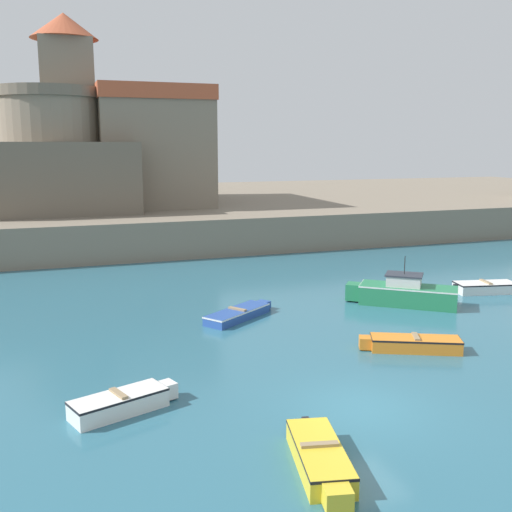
# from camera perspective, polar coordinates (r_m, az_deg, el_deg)

# --- Properties ---
(ground_plane) EXTENTS (200.00, 200.00, 0.00)m
(ground_plane) POSITION_cam_1_polar(r_m,az_deg,el_deg) (19.01, 10.00, -14.13)
(ground_plane) COLOR #2D667A
(quay_seawall) EXTENTS (120.00, 40.00, 2.70)m
(quay_seawall) POSITION_cam_1_polar(r_m,az_deg,el_deg) (61.01, -11.00, 4.25)
(quay_seawall) COLOR gray
(quay_seawall) RESTS_ON ground
(motorboat_green_0) EXTENTS (5.07, 4.34, 2.47)m
(motorboat_green_0) POSITION_cam_1_polar(r_m,az_deg,el_deg) (30.77, 13.96, -3.42)
(motorboat_green_0) COLOR #237A4C
(motorboat_green_0) RESTS_ON ground
(dinghy_yellow_1) EXTENTS (1.76, 3.80, 0.64)m
(dinghy_yellow_1) POSITION_cam_1_polar(r_m,az_deg,el_deg) (15.62, 6.14, -18.55)
(dinghy_yellow_1) COLOR yellow
(dinghy_yellow_1) RESTS_ON ground
(dinghy_white_3) EXTENTS (4.01, 1.95, 0.63)m
(dinghy_white_3) POSITION_cam_1_polar(r_m,az_deg,el_deg) (34.72, 21.19, -2.76)
(dinghy_white_3) COLOR white
(dinghy_white_3) RESTS_ON ground
(dinghy_white_4) EXTENTS (3.41, 1.96, 0.66)m
(dinghy_white_4) POSITION_cam_1_polar(r_m,az_deg,el_deg) (18.83, -12.63, -13.42)
(dinghy_white_4) COLOR white
(dinghy_white_4) RESTS_ON ground
(dinghy_orange_5) EXTENTS (3.86, 2.39, 0.61)m
(dinghy_orange_5) POSITION_cam_1_polar(r_m,az_deg,el_deg) (24.25, 14.71, -8.04)
(dinghy_orange_5) COLOR orange
(dinghy_orange_5) RESTS_ON ground
(dinghy_blue_6) EXTENTS (3.86, 3.06, 0.51)m
(dinghy_blue_6) POSITION_cam_1_polar(r_m,az_deg,el_deg) (27.67, -1.65, -5.47)
(dinghy_blue_6) COLOR #284C9E
(dinghy_blue_6) RESTS_ON ground
(church) EXTENTS (13.91, 14.90, 15.45)m
(church) POSITION_cam_1_polar(r_m,az_deg,el_deg) (54.60, -11.57, 10.75)
(church) COLOR gray
(church) RESTS_ON quay_seawall
(fortress) EXTENTS (12.12, 12.12, 9.52)m
(fortress) POSITION_cam_1_polar(r_m,az_deg,el_deg) (50.61, -18.69, 8.20)
(fortress) COLOR #685E4F
(fortress) RESTS_ON quay_seawall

